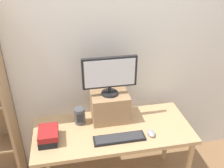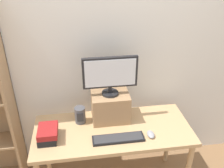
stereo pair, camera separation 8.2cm
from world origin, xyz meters
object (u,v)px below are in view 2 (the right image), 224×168
at_px(keyboard, 118,139).
at_px(book_stack, 48,133).
at_px(computer_mouse, 151,134).
at_px(desk_speaker, 80,115).
at_px(riser_box, 110,106).
at_px(desk, 113,136).
at_px(computer_monitor, 110,74).

relative_size(keyboard, book_stack, 1.95).
xyz_separation_m(computer_mouse, desk_speaker, (-0.60, 0.29, 0.06)).
distance_m(keyboard, desk_speaker, 0.44).
relative_size(riser_box, computer_mouse, 3.34).
distance_m(desk, computer_mouse, 0.36).
bearing_deg(desk_speaker, riser_box, 3.86).
bearing_deg(book_stack, computer_monitor, 20.35).
height_order(keyboard, computer_mouse, computer_mouse).
xyz_separation_m(desk, desk_speaker, (-0.29, 0.15, 0.17)).
bearing_deg(computer_monitor, computer_mouse, -44.77).
xyz_separation_m(riser_box, computer_mouse, (0.31, -0.31, -0.12)).
xyz_separation_m(riser_box, keyboard, (0.02, -0.32, -0.12)).
bearing_deg(computer_mouse, riser_box, 135.09).
relative_size(desk, computer_mouse, 13.82).
distance_m(keyboard, book_stack, 0.61).
xyz_separation_m(computer_monitor, book_stack, (-0.58, -0.21, -0.42)).
distance_m(riser_box, computer_mouse, 0.46).
bearing_deg(computer_monitor, desk_speaker, -176.43).
xyz_separation_m(riser_box, book_stack, (-0.58, -0.22, -0.08)).
height_order(computer_monitor, desk_speaker, computer_monitor).
distance_m(computer_mouse, desk_speaker, 0.67).
relative_size(book_stack, desk_speaker, 1.43).
relative_size(desk, riser_box, 4.14).
xyz_separation_m(book_stack, desk_speaker, (0.29, 0.20, 0.02)).
relative_size(desk, book_stack, 6.26).
bearing_deg(computer_mouse, desk, 155.16).
distance_m(riser_box, computer_monitor, 0.34).
height_order(computer_monitor, computer_mouse, computer_monitor).
relative_size(riser_box, keyboard, 0.78).
height_order(computer_mouse, desk_speaker, desk_speaker).
bearing_deg(keyboard, computer_monitor, 94.00).
bearing_deg(computer_monitor, desk, -90.82).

